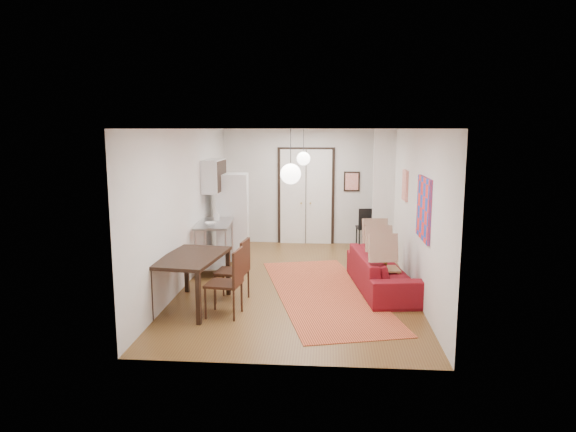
# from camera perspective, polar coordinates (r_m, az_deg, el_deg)

# --- Properties ---
(floor) EXTENTS (7.00, 7.00, 0.00)m
(floor) POSITION_cam_1_polar(r_m,az_deg,el_deg) (9.90, 1.12, -7.38)
(floor) COLOR brown
(floor) RESTS_ON ground
(ceiling) EXTENTS (4.20, 7.00, 0.02)m
(ceiling) POSITION_cam_1_polar(r_m,az_deg,el_deg) (9.47, 1.17, 9.65)
(ceiling) COLOR white
(ceiling) RESTS_ON wall_back
(wall_back) EXTENTS (4.20, 0.02, 2.90)m
(wall_back) POSITION_cam_1_polar(r_m,az_deg,el_deg) (13.05, 2.02, 3.25)
(wall_back) COLOR silver
(wall_back) RESTS_ON floor
(wall_front) EXTENTS (4.20, 0.02, 2.90)m
(wall_front) POSITION_cam_1_polar(r_m,az_deg,el_deg) (6.15, -0.71, -3.95)
(wall_front) COLOR silver
(wall_front) RESTS_ON floor
(wall_left) EXTENTS (0.02, 7.00, 2.90)m
(wall_left) POSITION_cam_1_polar(r_m,az_deg,el_deg) (9.92, -11.06, 1.06)
(wall_left) COLOR silver
(wall_left) RESTS_ON floor
(wall_right) EXTENTS (0.02, 7.00, 2.90)m
(wall_right) POSITION_cam_1_polar(r_m,az_deg,el_deg) (9.69, 13.64, 0.77)
(wall_right) COLOR silver
(wall_right) RESTS_ON floor
(double_doors) EXTENTS (1.44, 0.06, 2.50)m
(double_doors) POSITION_cam_1_polar(r_m,az_deg,el_deg) (13.03, 2.00, 2.13)
(double_doors) COLOR silver
(double_doors) RESTS_ON wall_back
(stub_partition) EXTENTS (0.50, 0.10, 2.90)m
(stub_partition) POSITION_cam_1_polar(r_m,az_deg,el_deg) (12.17, 10.58, 2.63)
(stub_partition) COLOR silver
(stub_partition) RESTS_ON floor
(wall_cabinet) EXTENTS (0.35, 1.00, 0.70)m
(wall_cabinet) POSITION_cam_1_polar(r_m,az_deg,el_deg) (11.27, -8.23, 4.45)
(wall_cabinet) COLOR silver
(wall_cabinet) RESTS_ON wall_left
(painting_popart) EXTENTS (0.05, 1.00, 1.00)m
(painting_popart) POSITION_cam_1_polar(r_m,az_deg,el_deg) (8.44, 14.86, 0.82)
(painting_popart) COLOR red
(painting_popart) RESTS_ON wall_right
(painting_abstract) EXTENTS (0.05, 0.50, 0.60)m
(painting_abstract) POSITION_cam_1_polar(r_m,az_deg,el_deg) (10.43, 12.88, 3.35)
(painting_abstract) COLOR white
(painting_abstract) RESTS_ON wall_right
(poster_back) EXTENTS (0.40, 0.03, 0.50)m
(poster_back) POSITION_cam_1_polar(r_m,az_deg,el_deg) (13.01, 7.10, 3.82)
(poster_back) COLOR red
(poster_back) RESTS_ON wall_back
(print_left) EXTENTS (0.03, 0.44, 0.54)m
(print_left) POSITION_cam_1_polar(r_m,az_deg,el_deg) (11.79, -8.42, 4.91)
(print_left) COLOR #8F593B
(print_left) RESTS_ON wall_left
(pendant_back) EXTENTS (0.30, 0.30, 0.80)m
(pendant_back) POSITION_cam_1_polar(r_m,az_deg,el_deg) (11.49, 1.73, 6.40)
(pendant_back) COLOR white
(pendant_back) RESTS_ON ceiling
(pendant_front) EXTENTS (0.30, 0.30, 0.80)m
(pendant_front) POSITION_cam_1_polar(r_m,az_deg,el_deg) (7.50, 0.29, 4.70)
(pendant_front) COLOR white
(pendant_front) RESTS_ON ceiling
(kilim_rug) EXTENTS (2.66, 4.65, 0.01)m
(kilim_rug) POSITION_cam_1_polar(r_m,az_deg,el_deg) (9.31, 4.04, -8.50)
(kilim_rug) COLOR #C85532
(kilim_rug) RESTS_ON floor
(sofa) EXTENTS (1.24, 2.46, 0.69)m
(sofa) POSITION_cam_1_polar(r_m,az_deg,el_deg) (9.53, 10.54, -6.08)
(sofa) COLOR maroon
(sofa) RESTS_ON floor
(coffee_table) EXTENTS (0.83, 0.52, 0.35)m
(coffee_table) POSITION_cam_1_polar(r_m,az_deg,el_deg) (9.72, 9.92, -6.00)
(coffee_table) COLOR tan
(coffee_table) RESTS_ON floor
(potted_plant) EXTENTS (0.30, 0.33, 0.34)m
(potted_plant) POSITION_cam_1_polar(r_m,az_deg,el_deg) (9.68, 10.55, -4.77)
(potted_plant) COLOR #305C29
(potted_plant) RESTS_ON coffee_table
(kitchen_counter) EXTENTS (0.78, 1.39, 1.02)m
(kitchen_counter) POSITION_cam_1_polar(r_m,az_deg,el_deg) (10.60, -8.15, -2.54)
(kitchen_counter) COLOR #ABADB0
(kitchen_counter) RESTS_ON floor
(bowl) EXTENTS (0.26, 0.26, 0.06)m
(bowl) POSITION_cam_1_polar(r_m,az_deg,el_deg) (10.24, -8.58, -0.85)
(bowl) COLOR silver
(bowl) RESTS_ON kitchen_counter
(soap_bottle) EXTENTS (0.11, 0.10, 0.21)m
(soap_bottle) POSITION_cam_1_polar(r_m,az_deg,el_deg) (10.75, -7.94, 0.08)
(soap_bottle) COLOR #548AB6
(soap_bottle) RESTS_ON kitchen_counter
(fridge) EXTENTS (0.74, 0.74, 1.93)m
(fridge) POSITION_cam_1_polar(r_m,az_deg,el_deg) (11.55, -6.15, -0.07)
(fridge) COLOR silver
(fridge) RESTS_ON floor
(dining_table) EXTENTS (1.07, 1.66, 0.87)m
(dining_table) POSITION_cam_1_polar(r_m,az_deg,el_deg) (8.53, -10.70, -4.99)
(dining_table) COLOR black
(dining_table) RESTS_ON floor
(dining_chair_near) EXTENTS (0.57, 0.76, 1.07)m
(dining_chair_near) POSITION_cam_1_polar(r_m,az_deg,el_deg) (8.86, -6.13, -5.29)
(dining_chair_near) COLOR #341A10
(dining_chair_near) RESTS_ON floor
(dining_chair_far) EXTENTS (0.57, 0.76, 1.07)m
(dining_chair_far) POSITION_cam_1_polar(r_m,az_deg,el_deg) (8.20, -7.03, -6.53)
(dining_chair_far) COLOR #341A10
(dining_chair_far) RESTS_ON floor
(black_side_chair) EXTENTS (0.51, 0.51, 1.00)m
(black_side_chair) POSITION_cam_1_polar(r_m,az_deg,el_deg) (12.95, 8.64, -0.78)
(black_side_chair) COLOR black
(black_side_chair) RESTS_ON floor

